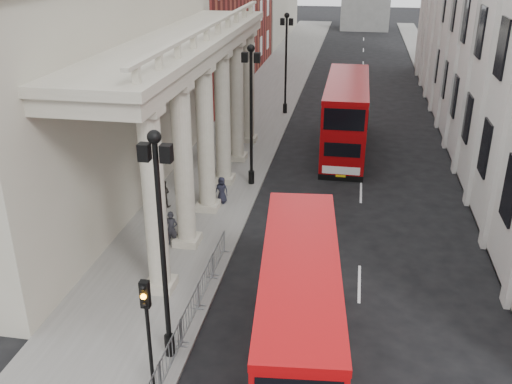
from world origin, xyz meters
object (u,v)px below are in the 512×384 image
object	(u,v)px
traffic_light	(147,319)
bus_far	(346,115)
lamp_post_mid	(251,107)
lamp_post_north	(286,57)
lamp_post_south	(161,235)
bus_near	(299,313)
pedestrian_b	(164,193)
pedestrian_a	(171,229)
pedestrian_c	(222,190)

from	to	relation	value
traffic_light	bus_far	world-z (taller)	bus_far
lamp_post_mid	traffic_light	xyz separation A→B (m)	(0.10, -18.02, -1.80)
lamp_post_mid	bus_far	xyz separation A→B (m)	(5.32, 7.36, -2.28)
lamp_post_north	traffic_light	distance (m)	34.07
lamp_post_south	bus_near	size ratio (longest dim) A/B	0.80
lamp_post_south	pedestrian_b	xyz separation A→B (m)	(-4.18, 11.93, -4.03)
bus_near	bus_far	size ratio (longest dim) A/B	0.89
lamp_post_south	lamp_post_mid	xyz separation A→B (m)	(0.00, 16.00, 0.00)
lamp_post_south	lamp_post_north	bearing A→B (deg)	90.00
pedestrian_a	pedestrian_b	size ratio (longest dim) A/B	1.14
lamp_post_north	pedestrian_b	distance (m)	20.89
pedestrian_b	pedestrian_c	size ratio (longest dim) A/B	1.00
bus_far	pedestrian_b	world-z (taller)	bus_far
bus_near	pedestrian_c	distance (m)	14.05
lamp_post_mid	pedestrian_a	distance (m)	9.46
bus_far	bus_near	bearing A→B (deg)	-92.01
lamp_post_mid	pedestrian_c	xyz separation A→B (m)	(-1.13, -3.05, -4.03)
lamp_post_north	pedestrian_c	distance (m)	19.50
lamp_post_south	lamp_post_mid	bearing A→B (deg)	90.00
bus_far	traffic_light	bearing A→B (deg)	-101.64
lamp_post_north	bus_near	distance (m)	32.26
lamp_post_mid	pedestrian_c	world-z (taller)	lamp_post_mid
lamp_post_south	lamp_post_mid	distance (m)	16.00
pedestrian_a	pedestrian_c	world-z (taller)	pedestrian_a
traffic_light	pedestrian_c	bearing A→B (deg)	94.70
lamp_post_north	pedestrian_b	size ratio (longest dim) A/B	5.46
pedestrian_b	bus_near	bearing A→B (deg)	129.81
pedestrian_b	pedestrian_c	xyz separation A→B (m)	(3.05, 1.02, 0.00)
bus_near	bus_far	bearing A→B (deg)	82.46
lamp_post_south	bus_far	bearing A→B (deg)	77.17
pedestrian_a	bus_far	bearing A→B (deg)	63.93
pedestrian_a	bus_near	bearing A→B (deg)	-47.51
pedestrian_a	lamp_post_mid	bearing A→B (deg)	74.12
lamp_post_mid	pedestrian_a	xyz separation A→B (m)	(-2.38, -8.28, -3.92)
lamp_post_south	pedestrian_c	xyz separation A→B (m)	(-1.13, 12.95, -4.03)
bus_far	pedestrian_a	world-z (taller)	bus_far
lamp_post_north	pedestrian_b	xyz separation A→B (m)	(-4.18, -20.07, -4.03)
lamp_post_south	bus_far	world-z (taller)	lamp_post_south
lamp_post_mid	lamp_post_north	world-z (taller)	same
lamp_post_south	pedestrian_b	size ratio (longest dim) A/B	5.46
traffic_light	bus_far	size ratio (longest dim) A/B	0.37
lamp_post_north	pedestrian_a	world-z (taller)	lamp_post_north
lamp_post_south	pedestrian_b	bearing A→B (deg)	109.29
bus_near	pedestrian_b	size ratio (longest dim) A/B	6.82
bus_near	pedestrian_a	distance (m)	10.31
pedestrian_a	lamp_post_south	bearing A→B (deg)	-72.76
lamp_post_mid	pedestrian_a	world-z (taller)	lamp_post_mid
lamp_post_mid	lamp_post_north	distance (m)	16.00
bus_near	bus_far	xyz separation A→B (m)	(0.81, 23.20, 0.33)
traffic_light	pedestrian_a	size ratio (longest dim) A/B	2.47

